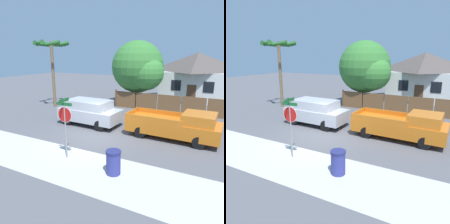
# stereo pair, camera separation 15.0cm
# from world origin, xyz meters

# --- Properties ---
(ground_plane) EXTENTS (80.00, 80.00, 0.00)m
(ground_plane) POSITION_xyz_m (0.00, 0.00, 0.00)
(ground_plane) COLOR #56565B
(sidewalk_strip) EXTENTS (36.00, 3.20, 0.01)m
(sidewalk_strip) POSITION_xyz_m (0.00, -3.60, 0.00)
(sidewalk_strip) COLOR beige
(sidewalk_strip) RESTS_ON ground
(wooden_fence) EXTENTS (12.58, 0.12, 1.66)m
(wooden_fence) POSITION_xyz_m (3.44, 8.10, 0.78)
(wooden_fence) COLOR brown
(wooden_fence) RESTS_ON ground
(house) EXTENTS (7.66, 6.57, 5.25)m
(house) POSITION_xyz_m (3.61, 15.76, 2.72)
(house) COLOR white
(house) RESTS_ON ground
(oak_tree) EXTENTS (5.32, 5.07, 6.36)m
(oak_tree) POSITION_xyz_m (-0.99, 9.58, 3.72)
(oak_tree) COLOR brown
(oak_tree) RESTS_ON ground
(palm_tree) EXTENTS (3.06, 3.28, 6.26)m
(palm_tree) POSITION_xyz_m (-8.09, 5.23, 5.40)
(palm_tree) COLOR brown
(palm_tree) RESTS_ON ground
(red_suv) EXTENTS (4.57, 2.19, 1.81)m
(red_suv) POSITION_xyz_m (-1.84, 1.95, 0.98)
(red_suv) COLOR #B7B7BC
(red_suv) RESTS_ON ground
(orange_pickup) EXTENTS (5.51, 2.19, 1.74)m
(orange_pickup) POSITION_xyz_m (4.34, 1.94, 0.85)
(orange_pickup) COLOR orange
(orange_pickup) RESTS_ON ground
(stop_sign) EXTENTS (0.85, 0.76, 2.97)m
(stop_sign) POSITION_xyz_m (0.12, -3.11, 2.00)
(stop_sign) COLOR gray
(stop_sign) RESTS_ON ground
(trash_bin) EXTENTS (0.66, 0.66, 1.06)m
(trash_bin) POSITION_xyz_m (2.87, -3.41, 0.53)
(trash_bin) COLOR navy
(trash_bin) RESTS_ON ground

